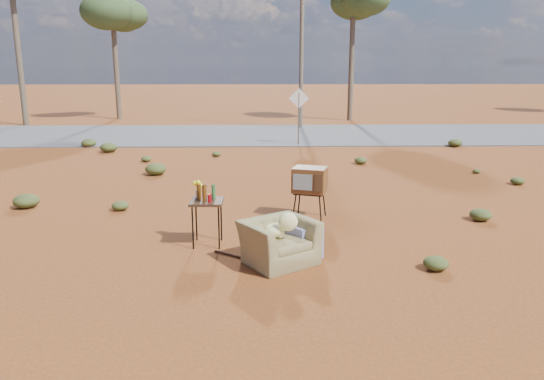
{
  "coord_description": "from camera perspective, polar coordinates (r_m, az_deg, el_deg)",
  "views": [
    {
      "loc": [
        0.0,
        -8.49,
        3.15
      ],
      "look_at": [
        0.22,
        1.23,
        0.8
      ],
      "focal_mm": 35.0,
      "sensor_mm": 36.0,
      "label": 1
    }
  ],
  "objects": [
    {
      "name": "tv_unit",
      "position": [
        10.88,
        4.09,
        1.01
      ],
      "size": [
        0.79,
        0.7,
        1.06
      ],
      "rotation": [
        0.0,
        0.0,
        -0.31
      ],
      "color": "black",
      "rests_on": "ground"
    },
    {
      "name": "side_table",
      "position": [
        9.32,
        -7.26,
        -0.92
      ],
      "size": [
        0.57,
        0.57,
        1.12
      ],
      "rotation": [
        0.0,
        0.0,
        -0.02
      ],
      "color": "#362313",
      "rests_on": "ground"
    },
    {
      "name": "eucalyptus_near_left",
      "position": [
        31.61,
        -16.75,
        17.22
      ],
      "size": [
        3.2,
        3.2,
        6.6
      ],
      "color": "brown",
      "rests_on": "ground"
    },
    {
      "name": "utility_pole_center",
      "position": [
        26.09,
        3.2,
        15.76
      ],
      "size": [
        1.4,
        0.2,
        8.0
      ],
      "color": "brown",
      "rests_on": "ground"
    },
    {
      "name": "scrub_patch",
      "position": [
        13.27,
        -4.84,
        0.43
      ],
      "size": [
        17.49,
        8.07,
        0.33
      ],
      "color": "#414E22",
      "rests_on": "ground"
    },
    {
      "name": "rusty_bar",
      "position": [
        8.76,
        -2.84,
        -7.38
      ],
      "size": [
        1.09,
        0.79,
        0.04
      ],
      "primitive_type": "cylinder",
      "rotation": [
        0.0,
        1.57,
        -0.62
      ],
      "color": "#4D2914",
      "rests_on": "ground"
    },
    {
      "name": "road_sign",
      "position": [
        20.61,
        2.9,
        8.99
      ],
      "size": [
        0.78,
        0.06,
        2.19
      ],
      "color": "brown",
      "rests_on": "ground"
    },
    {
      "name": "armchair",
      "position": [
        8.54,
        1.19,
        -4.91
      ],
      "size": [
        1.39,
        1.37,
        0.94
      ],
      "rotation": [
        0.0,
        0.0,
        0.58
      ],
      "color": "olive",
      "rests_on": "ground"
    },
    {
      "name": "highway",
      "position": [
        23.7,
        -1.31,
        6.0
      ],
      "size": [
        140.0,
        7.0,
        0.04
      ],
      "primitive_type": "cube",
      "color": "#565659",
      "rests_on": "ground"
    },
    {
      "name": "ground",
      "position": [
        9.06,
        -1.24,
        -6.77
      ],
      "size": [
        140.0,
        140.0,
        0.0
      ],
      "primitive_type": "plane",
      "color": "brown",
      "rests_on": "ground"
    }
  ]
}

